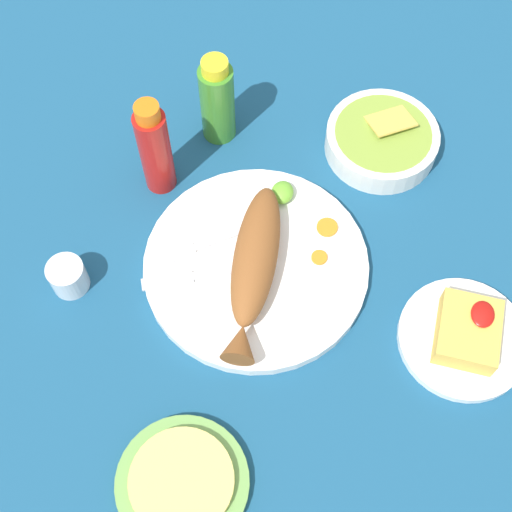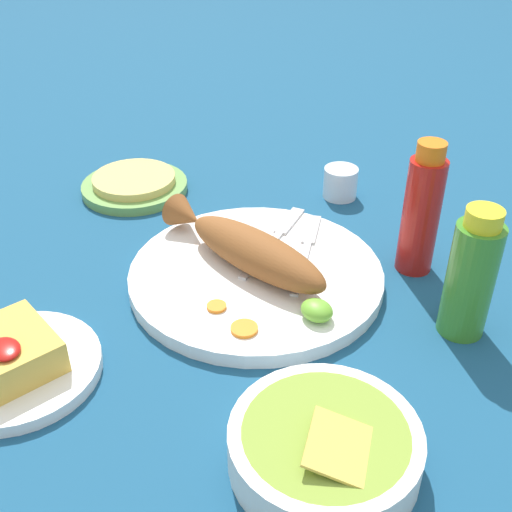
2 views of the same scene
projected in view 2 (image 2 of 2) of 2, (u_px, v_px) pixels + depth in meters
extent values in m
plane|color=navy|center=(256.00, 282.00, 0.79)|extent=(4.00, 4.00, 0.00)
cylinder|color=white|center=(256.00, 276.00, 0.79)|extent=(0.31, 0.31, 0.02)
ellipsoid|color=brown|center=(256.00, 253.00, 0.77)|extent=(0.22, 0.08, 0.05)
cone|color=brown|center=(187.00, 216.00, 0.84)|extent=(0.05, 0.05, 0.05)
cube|color=silver|center=(262.00, 255.00, 0.81)|extent=(0.06, 0.11, 0.00)
cube|color=silver|center=(289.00, 221.00, 0.88)|extent=(0.05, 0.07, 0.00)
cube|color=silver|center=(301.00, 268.00, 0.78)|extent=(0.08, 0.10, 0.00)
cube|color=silver|center=(311.00, 229.00, 0.86)|extent=(0.06, 0.07, 0.00)
cylinder|color=orange|center=(217.00, 306.00, 0.72)|extent=(0.02, 0.02, 0.00)
cylinder|color=orange|center=(244.00, 329.00, 0.69)|extent=(0.03, 0.03, 0.00)
ellipsoid|color=#6BB233|center=(317.00, 310.00, 0.70)|extent=(0.04, 0.03, 0.02)
cylinder|color=#B21914|center=(421.00, 217.00, 0.78)|extent=(0.05, 0.05, 0.15)
cylinder|color=orange|center=(431.00, 152.00, 0.73)|extent=(0.03, 0.03, 0.02)
cylinder|color=#3D8428|center=(470.00, 281.00, 0.68)|extent=(0.05, 0.05, 0.13)
cylinder|color=yellow|center=(484.00, 218.00, 0.64)|extent=(0.04, 0.04, 0.02)
cylinder|color=silver|center=(340.00, 183.00, 0.97)|extent=(0.05, 0.05, 0.05)
cylinder|color=white|center=(340.00, 190.00, 0.97)|extent=(0.04, 0.04, 0.02)
cylinder|color=white|center=(17.00, 369.00, 0.66)|extent=(0.17, 0.17, 0.01)
cube|color=gold|center=(12.00, 350.00, 0.64)|extent=(0.09, 0.08, 0.04)
ellipsoid|color=#AD140F|center=(4.00, 349.00, 0.61)|extent=(0.04, 0.03, 0.01)
cylinder|color=white|center=(324.00, 447.00, 0.56)|extent=(0.17, 0.17, 0.04)
cylinder|color=olive|center=(325.00, 437.00, 0.55)|extent=(0.15, 0.15, 0.01)
cube|color=gold|center=(352.00, 451.00, 0.52)|extent=(0.10, 0.10, 0.02)
cylinder|color=#6B9E4C|center=(135.00, 187.00, 0.99)|extent=(0.16, 0.16, 0.01)
cylinder|color=#E0C666|center=(134.00, 179.00, 0.98)|extent=(0.13, 0.13, 0.01)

